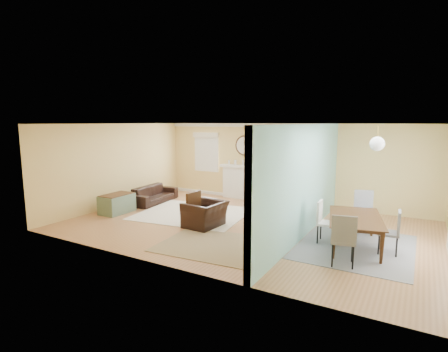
% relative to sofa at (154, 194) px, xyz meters
% --- Properties ---
extents(floor, '(9.00, 9.00, 0.00)m').
position_rel_sofa_xyz_m(floor, '(3.83, -0.90, -0.27)').
color(floor, '#9C663E').
rests_on(floor, ground).
extents(wall_back, '(9.00, 0.02, 2.60)m').
position_rel_sofa_xyz_m(wall_back, '(3.83, 2.10, 1.03)').
color(wall_back, '#E6BF73').
rests_on(wall_back, ground).
extents(wall_front, '(9.00, 0.02, 2.60)m').
position_rel_sofa_xyz_m(wall_front, '(3.83, -3.90, 1.03)').
color(wall_front, '#E6BF73').
rests_on(wall_front, ground).
extents(wall_left, '(0.02, 6.00, 2.60)m').
position_rel_sofa_xyz_m(wall_left, '(-0.67, -0.90, 1.03)').
color(wall_left, '#E6BF73').
rests_on(wall_left, ground).
extents(ceiling, '(9.00, 6.00, 0.02)m').
position_rel_sofa_xyz_m(ceiling, '(3.83, -0.90, 2.33)').
color(ceiling, white).
rests_on(ceiling, wall_back).
extents(partition, '(0.17, 6.00, 2.60)m').
position_rel_sofa_xyz_m(partition, '(5.34, -0.62, 1.08)').
color(partition, '#E6BF73').
rests_on(partition, ground).
extents(fireplace, '(1.70, 0.30, 1.17)m').
position_rel_sofa_xyz_m(fireplace, '(2.33, 1.98, 0.32)').
color(fireplace, white).
rests_on(fireplace, ground).
extents(wall_clock, '(0.70, 0.07, 0.70)m').
position_rel_sofa_xyz_m(wall_clock, '(2.33, 2.06, 1.58)').
color(wall_clock, '#482B17').
rests_on(wall_clock, wall_back).
extents(window_left, '(1.05, 0.13, 1.42)m').
position_rel_sofa_xyz_m(window_left, '(0.78, 2.05, 1.38)').
color(window_left, white).
rests_on(window_left, wall_back).
extents(window_right, '(1.05, 0.13, 1.42)m').
position_rel_sofa_xyz_m(window_right, '(3.88, 2.05, 1.38)').
color(window_right, white).
rests_on(window_right, wall_back).
extents(pendant, '(0.30, 0.30, 0.55)m').
position_rel_sofa_xyz_m(pendant, '(6.83, -0.90, 1.93)').
color(pendant, gold).
rests_on(pendant, ceiling).
extents(rug_cream, '(3.33, 2.99, 0.02)m').
position_rel_sofa_xyz_m(rug_cream, '(1.98, -0.58, -0.27)').
color(rug_cream, silver).
rests_on(rug_cream, floor).
extents(rug_jute, '(2.45, 2.07, 0.01)m').
position_rel_sofa_xyz_m(rug_jute, '(3.87, -2.51, -0.27)').
color(rug_jute, tan).
rests_on(rug_jute, floor).
extents(rug_grey, '(2.26, 2.82, 0.01)m').
position_rel_sofa_xyz_m(rug_grey, '(6.56, -1.10, -0.27)').
color(rug_grey, slate).
rests_on(rug_grey, floor).
extents(sofa, '(0.91, 1.94, 0.55)m').
position_rel_sofa_xyz_m(sofa, '(0.00, 0.00, 0.00)').
color(sofa, black).
rests_on(sofa, floor).
extents(eames_chair, '(0.94, 1.06, 0.65)m').
position_rel_sofa_xyz_m(eames_chair, '(2.97, -1.46, 0.05)').
color(eames_chair, black).
rests_on(eames_chair, floor).
extents(green_chair, '(0.81, 0.83, 0.63)m').
position_rel_sofa_xyz_m(green_chair, '(3.69, 1.39, 0.04)').
color(green_chair, '#008149').
rests_on(green_chair, floor).
extents(trunk, '(0.62, 0.99, 0.56)m').
position_rel_sofa_xyz_m(trunk, '(-0.03, -1.58, 0.01)').
color(trunk, slate).
rests_on(trunk, floor).
extents(credenza, '(0.47, 1.37, 0.80)m').
position_rel_sofa_xyz_m(credenza, '(5.02, 0.19, 0.13)').
color(credenza, '#906C48').
rests_on(credenza, floor).
extents(tv, '(0.26, 1.18, 0.68)m').
position_rel_sofa_xyz_m(tv, '(5.00, 0.19, 0.86)').
color(tv, black).
rests_on(tv, credenza).
extents(garden_stool, '(0.33, 0.33, 0.49)m').
position_rel_sofa_xyz_m(garden_stool, '(5.08, -1.06, -0.03)').
color(garden_stool, white).
rests_on(garden_stool, floor).
extents(potted_plant, '(0.38, 0.42, 0.38)m').
position_rel_sofa_xyz_m(potted_plant, '(5.08, -1.06, 0.41)').
color(potted_plant, '#337F33').
rests_on(potted_plant, garden_stool).
extents(dining_table, '(1.43, 2.06, 0.66)m').
position_rel_sofa_xyz_m(dining_table, '(6.56, -1.10, 0.06)').
color(dining_table, '#482B17').
rests_on(dining_table, floor).
extents(dining_chair_n, '(0.54, 0.54, 1.00)m').
position_rel_sofa_xyz_m(dining_chair_n, '(6.53, 0.10, 0.31)').
color(dining_chair_n, slate).
rests_on(dining_chair_n, floor).
extents(dining_chair_s, '(0.52, 0.52, 0.99)m').
position_rel_sofa_xyz_m(dining_chair_s, '(6.50, -2.23, 0.31)').
color(dining_chair_s, slate).
rests_on(dining_chair_s, floor).
extents(dining_chair_w, '(0.43, 0.43, 0.93)m').
position_rel_sofa_xyz_m(dining_chair_w, '(5.95, -1.15, 0.27)').
color(dining_chair_w, white).
rests_on(dining_chair_w, floor).
extents(dining_chair_e, '(0.42, 0.42, 0.91)m').
position_rel_sofa_xyz_m(dining_chair_e, '(7.18, -1.19, 0.26)').
color(dining_chair_e, slate).
rests_on(dining_chair_e, floor).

